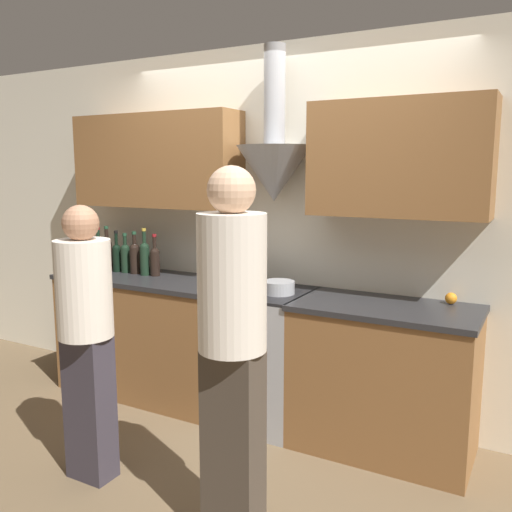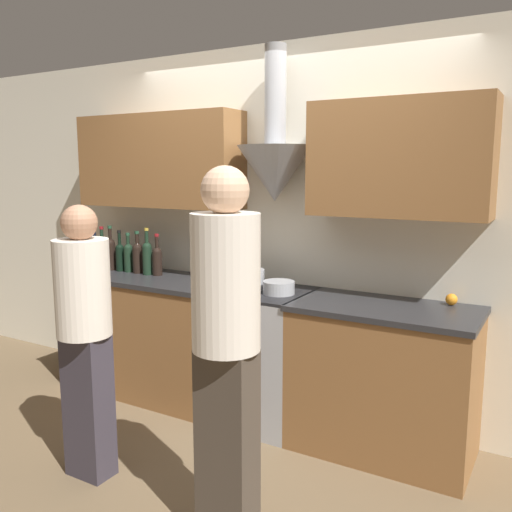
{
  "view_description": "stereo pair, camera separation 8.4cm",
  "coord_description": "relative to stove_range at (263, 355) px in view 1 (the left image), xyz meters",
  "views": [
    {
      "loc": [
        1.68,
        -2.82,
        1.74
      ],
      "look_at": [
        0.0,
        0.25,
        1.18
      ],
      "focal_mm": 38.0,
      "sensor_mm": 36.0,
      "label": 1
    },
    {
      "loc": [
        1.75,
        -2.77,
        1.74
      ],
      "look_at": [
        0.0,
        0.25,
        1.18
      ],
      "focal_mm": 38.0,
      "sensor_mm": 36.0,
      "label": 2
    }
  ],
  "objects": [
    {
      "name": "wine_bottle_4",
      "position": [
        -1.27,
        0.05,
        0.59
      ],
      "size": [
        0.07,
        0.07,
        0.31
      ],
      "color": "black",
      "rests_on": "counter_left"
    },
    {
      "name": "wine_bottle_2",
      "position": [
        -1.45,
        0.04,
        0.6
      ],
      "size": [
        0.08,
        0.08,
        0.36
      ],
      "color": "black",
      "rests_on": "counter_left"
    },
    {
      "name": "wine_bottle_7",
      "position": [
        -0.97,
        0.05,
        0.58
      ],
      "size": [
        0.07,
        0.07,
        0.32
      ],
      "color": "black",
      "rests_on": "counter_left"
    },
    {
      "name": "stock_pot",
      "position": [
        -0.14,
        -0.03,
        0.53
      ],
      "size": [
        0.28,
        0.28,
        0.14
      ],
      "color": "#A8AAAF",
      "rests_on": "stove_range"
    },
    {
      "name": "person_foreground_left",
      "position": [
        -0.52,
        -1.1,
        0.4
      ],
      "size": [
        0.3,
        0.3,
        1.55
      ],
      "color": "#38333D",
      "rests_on": "ground_plane"
    },
    {
      "name": "wall_back",
      "position": [
        -0.06,
        0.27,
        1.0
      ],
      "size": [
        8.4,
        0.52,
        2.6
      ],
      "color": "silver",
      "rests_on": "ground_plane"
    },
    {
      "name": "wine_bottle_0",
      "position": [
        -1.63,
        0.05,
        0.59
      ],
      "size": [
        0.08,
        0.08,
        0.33
      ],
      "color": "black",
      "rests_on": "counter_left"
    },
    {
      "name": "stove_range",
      "position": [
        0.0,
        0.0,
        0.0
      ],
      "size": [
        0.61,
        0.6,
        0.93
      ],
      "color": "#A8AAAF",
      "rests_on": "ground_plane"
    },
    {
      "name": "wine_bottle_1",
      "position": [
        -1.54,
        0.04,
        0.6
      ],
      "size": [
        0.07,
        0.07,
        0.35
      ],
      "color": "black",
      "rests_on": "counter_left"
    },
    {
      "name": "wine_bottle_3",
      "position": [
        -1.35,
        0.04,
        0.59
      ],
      "size": [
        0.07,
        0.07,
        0.33
      ],
      "color": "black",
      "rests_on": "counter_left"
    },
    {
      "name": "ground_plane",
      "position": [
        0.0,
        -0.36,
        -0.47
      ],
      "size": [
        12.0,
        12.0,
        0.0
      ],
      "primitive_type": "plane",
      "color": "brown"
    },
    {
      "name": "wine_bottle_5",
      "position": [
        -1.16,
        0.05,
        0.59
      ],
      "size": [
        0.08,
        0.08,
        0.33
      ],
      "color": "black",
      "rests_on": "counter_left"
    },
    {
      "name": "wine_bottle_6",
      "position": [
        -1.06,
        0.04,
        0.6
      ],
      "size": [
        0.08,
        0.08,
        0.37
      ],
      "color": "black",
      "rests_on": "counter_left"
    },
    {
      "name": "counter_right",
      "position": [
        0.84,
        -0.0,
        -0.0
      ],
      "size": [
        1.1,
        0.62,
        0.93
      ],
      "color": "brown",
      "rests_on": "ground_plane"
    },
    {
      "name": "mixing_bowl",
      "position": [
        0.14,
        -0.04,
        0.5
      ],
      "size": [
        0.21,
        0.21,
        0.08
      ],
      "color": "#A8AAAF",
      "rests_on": "stove_range"
    },
    {
      "name": "person_foreground_right",
      "position": [
        0.47,
        -1.17,
        0.52
      ],
      "size": [
        0.31,
        0.31,
        1.75
      ],
      "color": "#473D33",
      "rests_on": "ground_plane"
    },
    {
      "name": "counter_left",
      "position": [
        -1.01,
        -0.0,
        -0.0
      ],
      "size": [
        1.43,
        0.62,
        0.93
      ],
      "color": "brown",
      "rests_on": "ground_plane"
    },
    {
      "name": "orange_fruit",
      "position": [
        1.18,
        0.21,
        0.49
      ],
      "size": [
        0.07,
        0.07,
        0.07
      ],
      "color": "orange",
      "rests_on": "counter_right"
    }
  ]
}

